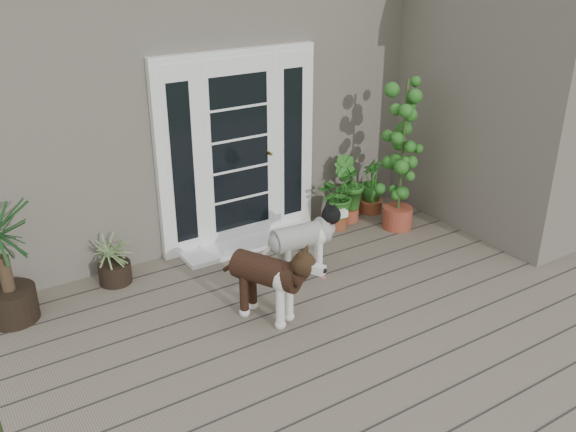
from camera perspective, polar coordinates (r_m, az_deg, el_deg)
deck at (r=5.78m, az=8.20°, el=-10.24°), size 6.20×4.60×0.12m
house_main at (r=8.61m, az=-10.10°, el=12.06°), size 7.40×4.00×3.10m
house_wing at (r=7.88m, az=20.07°, el=9.87°), size 1.60×2.40×3.10m
door_unit at (r=6.82m, az=-4.58°, el=6.09°), size 1.90×0.14×2.15m
door_step at (r=7.05m, az=-3.53°, el=-2.47°), size 1.60×0.40×0.05m
brindle_dog at (r=5.59m, az=-1.98°, el=-6.25°), size 0.71×0.92×0.71m
white_dog at (r=6.27m, az=1.19°, el=-2.89°), size 0.82×0.40×0.66m
spider_plant at (r=6.42m, az=-15.79°, el=-3.62°), size 0.56×0.56×0.58m
yucca at (r=5.98m, az=-24.75°, el=-3.69°), size 0.94×0.94×1.22m
herb_a at (r=7.35m, az=4.55°, el=1.17°), size 0.70×0.70×0.64m
herb_b at (r=7.59m, az=5.57°, el=1.72°), size 0.56×0.56×0.60m
herb_c at (r=7.87m, az=7.66°, el=2.21°), size 0.40×0.40×0.53m
sapling at (r=7.24m, az=10.47°, el=5.62°), size 0.56×0.56×1.85m
clog_left at (r=6.97m, az=1.37°, el=-2.53°), size 0.20×0.36×0.10m
clog_right at (r=7.11m, az=-0.13°, el=-1.97°), size 0.31×0.38×0.10m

